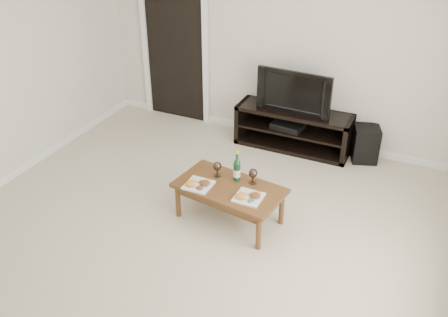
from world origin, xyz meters
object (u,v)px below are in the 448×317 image
television (296,90)px  subwoofer (365,144)px  media_console (293,129)px  coffee_table (229,203)px

television → subwoofer: size_ratio=2.10×
subwoofer → television: bearing=166.0°
television → subwoofer: television is taller
media_console → subwoofer: size_ratio=3.26×
subwoofer → coffee_table: subwoofer is taller
television → coffee_table: (-0.11, -1.79, -0.62)m
coffee_table → media_console: bearing=86.5°
media_console → coffee_table: bearing=-93.5°
subwoofer → coffee_table: 2.15m
media_console → television: 0.55m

